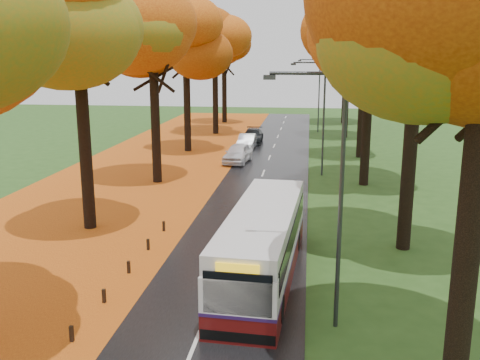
% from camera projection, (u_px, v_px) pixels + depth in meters
% --- Properties ---
extents(road, '(6.50, 90.00, 0.04)m').
position_uv_depth(road, '(256.00, 190.00, 33.94)').
color(road, black).
rests_on(road, ground).
extents(centre_line, '(0.12, 90.00, 0.01)m').
position_uv_depth(centre_line, '(256.00, 190.00, 33.93)').
color(centre_line, silver).
rests_on(centre_line, road).
extents(leaf_verge, '(12.00, 90.00, 0.02)m').
position_uv_depth(leaf_verge, '(120.00, 186.00, 35.06)').
color(leaf_verge, '#8C2F0C').
rests_on(leaf_verge, ground).
extents(leaf_drift, '(0.90, 90.00, 0.01)m').
position_uv_depth(leaf_drift, '(209.00, 188.00, 34.31)').
color(leaf_drift, orange).
rests_on(leaf_drift, road).
extents(trees_left, '(9.20, 74.00, 13.88)m').
position_uv_depth(trees_left, '(151.00, 37.00, 34.65)').
color(trees_left, black).
rests_on(trees_left, ground).
extents(trees_right, '(9.30, 74.20, 13.96)m').
position_uv_depth(trees_right, '(378.00, 33.00, 32.68)').
color(trees_right, black).
rests_on(trees_right, ground).
extents(bollard_row, '(0.11, 23.51, 0.52)m').
position_uv_depth(bollard_row, '(51.00, 358.00, 14.75)').
color(bollard_row, black).
rests_on(bollard_row, ground).
extents(streetlamp_near, '(2.45, 0.18, 8.00)m').
position_uv_depth(streetlamp_near, '(333.00, 182.00, 15.96)').
color(streetlamp_near, '#333538').
rests_on(streetlamp_near, ground).
extents(streetlamp_mid, '(2.45, 0.18, 8.00)m').
position_uv_depth(streetlamp_mid, '(320.00, 109.00, 37.20)').
color(streetlamp_mid, '#333538').
rests_on(streetlamp_mid, ground).
extents(streetlamp_far, '(2.45, 0.18, 8.00)m').
position_uv_depth(streetlamp_far, '(317.00, 89.00, 58.44)').
color(streetlamp_far, '#333538').
rests_on(streetlamp_far, ground).
extents(bus, '(2.94, 10.38, 2.70)m').
position_uv_depth(bus, '(263.00, 242.00, 20.34)').
color(bus, '#4F0C0C').
rests_on(bus, road).
extents(car_white, '(2.23, 4.52, 1.48)m').
position_uv_depth(car_white, '(238.00, 153.00, 42.41)').
color(car_white, white).
rests_on(car_white, road).
extents(car_silver, '(1.46, 4.08, 1.34)m').
position_uv_depth(car_silver, '(247.00, 142.00, 48.53)').
color(car_silver, '#999CA0').
rests_on(car_silver, road).
extents(car_dark, '(1.92, 4.61, 1.33)m').
position_uv_depth(car_dark, '(253.00, 136.00, 52.00)').
color(car_dark, black).
rests_on(car_dark, road).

